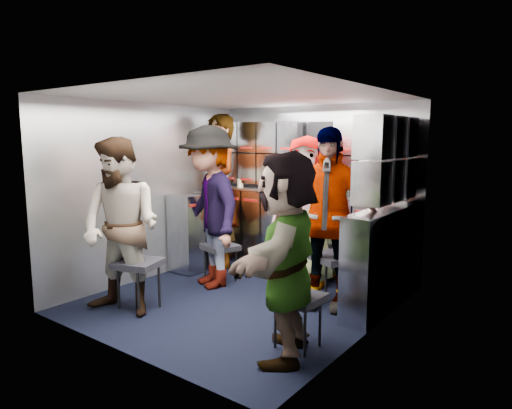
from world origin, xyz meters
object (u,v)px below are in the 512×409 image
Objects in this scene: jump_seat_mid_right at (334,260)px; attendant_arc_d at (327,219)px; jump_seat_near_left at (138,266)px; jump_seat_near_right at (298,300)px; jump_seat_mid_left at (220,249)px; attendant_arc_c at (306,212)px; attendant_arc_b at (209,207)px; jump_seat_center at (313,249)px; attendant_arc_a at (121,227)px; attendant_arc_e at (286,256)px; attendant_standing at (219,191)px.

attendant_arc_d reaches higher than jump_seat_mid_right.
jump_seat_near_left reaches higher than jump_seat_near_right.
jump_seat_mid_right is at bearing 42.11° from jump_seat_near_left.
attendant_arc_d is (-0.00, -0.18, 0.46)m from jump_seat_mid_right.
jump_seat_mid_right is 1.24× the size of jump_seat_near_right.
jump_seat_near_left is 1.15× the size of jump_seat_near_right.
jump_seat_mid_left is (0.09, 1.13, -0.04)m from jump_seat_near_left.
attendant_arc_c is at bearing 118.65° from jump_seat_near_right.
jump_seat_near_right is 1.87m from attendant_arc_b.
jump_seat_near_left is 2.04m from jump_seat_center.
attendant_arc_b reaches higher than attendant_arc_a.
jump_seat_center is at bearing 62.11° from jump_seat_near_left.
attendant_arc_c is at bearing 121.94° from attendant_arc_d.
jump_seat_center is (0.87, 0.68, -0.01)m from jump_seat_mid_left.
jump_seat_near_left reaches higher than jump_seat_center.
attendant_arc_b is at bearing -135.29° from jump_seat_center.
attendant_arc_d is (1.47, 1.33, 0.05)m from attendant_arc_a.
jump_seat_center is 1.33m from attendant_arc_b.
jump_seat_mid_right reaches higher than jump_seat_near_left.
attendant_standing is at bearing -149.22° from attendant_arc_e.
jump_seat_near_left is 0.32× the size of attendant_arc_e.
jump_seat_mid_left reaches higher than jump_seat_center.
attendant_arc_c reaches higher than jump_seat_mid_left.
attendant_arc_b reaches higher than attendant_arc_c.
jump_seat_near_right is (1.73, 0.21, -0.04)m from jump_seat_near_left.
attendant_standing is (-1.84, 0.32, 0.55)m from jump_seat_mid_right.
jump_seat_near_left is 1.78m from attendant_standing.
attendant_arc_e is (0.77, -1.78, 0.42)m from jump_seat_center.
attendant_standing is 1.17× the size of attendant_arc_a.
jump_seat_near_left is 0.30× the size of attendant_arc_a.
attendant_arc_e is (-0.00, -0.18, 0.41)m from jump_seat_near_right.
jump_seat_mid_left is at bearing 72.04° from attendant_arc_a.
attendant_arc_e is (0.26, -1.12, -0.10)m from attendant_arc_d.
attendant_arc_b is at bearing -140.88° from attendant_arc_e.
attendant_arc_a reaches higher than jump_seat_near_left.
jump_seat_center is at bearing 70.22° from attendant_arc_b.
attendant_arc_d is (1.38, 0.02, 0.51)m from jump_seat_mid_left.
attendant_arc_e is (1.64, -0.92, -0.11)m from attendant_arc_b.
jump_seat_near_right is at bearing -1.34° from attendant_arc_a.
attendant_standing is 1.24× the size of attendant_arc_e.
attendant_arc_b is (-0.87, -0.86, 0.53)m from jump_seat_center.
jump_seat_near_left is 1.07m from attendant_arc_b.
attendant_arc_b is at bearing -159.64° from attendant_arc_c.
attendant_standing is (-0.46, 0.52, 0.60)m from jump_seat_mid_left.
attendant_standing is 1.09× the size of attendant_arc_b.
jump_seat_mid_right reaches higher than jump_seat_near_right.
jump_seat_mid_right is 0.49m from attendant_arc_d.
attendant_arc_d reaches higher than attendant_arc_c.
jump_seat_center is at bearing 115.86° from jump_seat_near_right.
jump_seat_near_left is at bearing -157.46° from attendant_arc_d.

